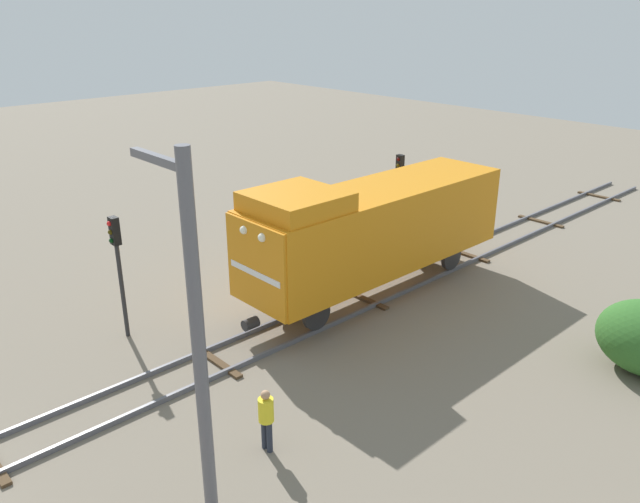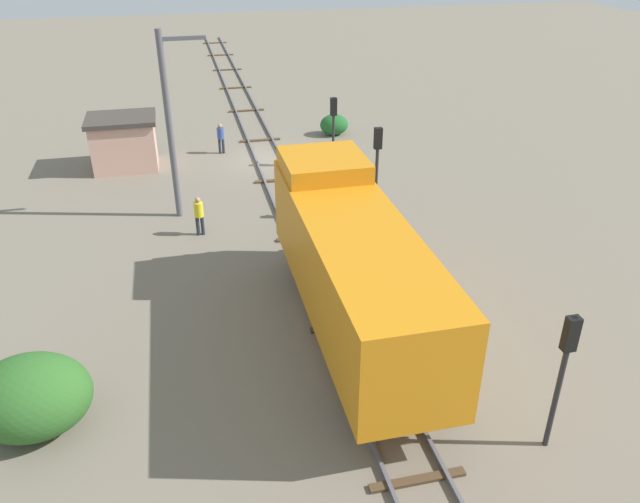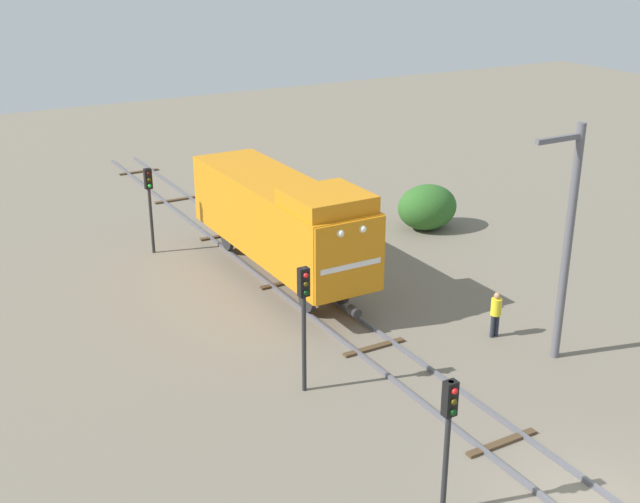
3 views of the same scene
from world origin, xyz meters
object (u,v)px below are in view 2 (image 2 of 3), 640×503
Objects in this scene: traffic_signal_far at (565,359)px; worker_near_track at (221,136)px; traffic_signal_mid at (377,157)px; traffic_signal_near at (333,119)px; catenary_mast at (171,123)px; worker_by_signal at (199,213)px; locomotive at (352,260)px; relay_hut at (124,142)px.

traffic_signal_far is 24.68m from worker_near_track.
traffic_signal_mid is 11.79m from worker_near_track.
traffic_signal_near is at bearing -76.72° from worker_near_track.
catenary_mast reaches higher than traffic_signal_far.
traffic_signal_near is at bearing -151.39° from catenary_mast.
locomotive is at bearing 119.16° from worker_by_signal.
worker_by_signal is at bearing -60.73° from traffic_signal_far.
catenary_mast reaches higher than locomotive.
traffic_signal_mid is (-0.20, 6.71, 0.31)m from traffic_signal_near.
catenary_mast reaches higher than traffic_signal_near.
catenary_mast reaches higher than traffic_signal_mid.
locomotive is 1.45× the size of catenary_mast.
traffic_signal_near is 6.72m from traffic_signal_mid.
worker_by_signal is (4.20, -8.29, -1.78)m from locomotive.
traffic_signal_mid reaches higher than worker_near_track.
locomotive is 8.84m from traffic_signal_mid.
worker_near_track is (6.00, -23.88, -1.73)m from traffic_signal_far.
worker_near_track and worker_by_signal have the same top height.
worker_near_track is (2.40, -18.25, -1.78)m from locomotive.
locomotive reaches higher than traffic_signal_near.
traffic_signal_near is 2.16× the size of worker_near_track.
worker_by_signal is at bearing 41.66° from traffic_signal_near.
traffic_signal_mid is 0.52× the size of catenary_mast.
locomotive is at bearing 113.54° from relay_hut.
traffic_signal_mid is at bearing 164.75° from catenary_mast.
traffic_signal_near reaches higher than worker_by_signal.
catenary_mast is (4.94, -10.43, 1.47)m from locomotive.
traffic_signal_far reaches higher than worker_near_track.
traffic_signal_far is 2.30× the size of worker_near_track.
relay_hut is at bearing -64.08° from traffic_signal_far.
traffic_signal_far is at bearing 121.56° from worker_by_signal.
catenary_mast is 7.79m from relay_hut.
catenary_mast is (8.14, 4.44, 1.67)m from traffic_signal_near.
locomotive is 2.81× the size of traffic_signal_mid.
relay_hut is at bearing -67.42° from worker_by_signal.
catenary_mast is 2.28× the size of relay_hut.
traffic_signal_far is (-0.20, 13.79, -0.15)m from traffic_signal_mid.
worker_by_signal is at bearing 109.00° from catenary_mast.
catenary_mast is (8.34, -2.27, 1.37)m from traffic_signal_mid.
traffic_signal_near is at bearing -88.29° from traffic_signal_mid.
locomotive is 6.82× the size of worker_near_track.
worker_near_track is (5.80, -10.09, -1.88)m from traffic_signal_mid.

